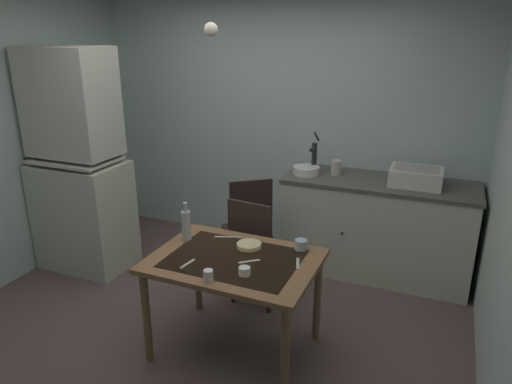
# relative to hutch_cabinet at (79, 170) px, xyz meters

# --- Properties ---
(ground_plane) EXTENTS (4.96, 4.96, 0.00)m
(ground_plane) POSITION_rel_hutch_cabinet_xyz_m (1.54, -0.54, -0.97)
(ground_plane) COLOR brown
(wall_back) EXTENTS (4.06, 0.10, 2.65)m
(wall_back) POSITION_rel_hutch_cabinet_xyz_m (1.54, 1.27, 0.35)
(wall_back) COLOR silver
(wall_back) RESTS_ON ground
(hutch_cabinet) EXTENTS (0.83, 0.56, 2.08)m
(hutch_cabinet) POSITION_rel_hutch_cabinet_xyz_m (0.00, 0.00, 0.00)
(hutch_cabinet) COLOR beige
(hutch_cabinet) RESTS_ON ground
(counter_cabinet) EXTENTS (1.72, 0.64, 0.92)m
(counter_cabinet) POSITION_rel_hutch_cabinet_xyz_m (2.63, 0.90, -0.51)
(counter_cabinet) COLOR beige
(counter_cabinet) RESTS_ON ground
(sink_basin) EXTENTS (0.44, 0.34, 0.15)m
(sink_basin) POSITION_rel_hutch_cabinet_xyz_m (2.93, 0.90, 0.02)
(sink_basin) COLOR white
(sink_basin) RESTS_ON counter_cabinet
(hand_pump) EXTENTS (0.05, 0.27, 0.39)m
(hand_pump) POSITION_rel_hutch_cabinet_xyz_m (1.99, 0.95, 0.12)
(hand_pump) COLOR #232328
(hand_pump) RESTS_ON counter_cabinet
(mixing_bowl_counter) EXTENTS (0.25, 0.25, 0.07)m
(mixing_bowl_counter) POSITION_rel_hutch_cabinet_xyz_m (1.95, 0.85, -0.02)
(mixing_bowl_counter) COLOR white
(mixing_bowl_counter) RESTS_ON counter_cabinet
(stoneware_crock) EXTENTS (0.10, 0.10, 0.14)m
(stoneware_crock) POSITION_rel_hutch_cabinet_xyz_m (2.21, 0.94, 0.02)
(stoneware_crock) COLOR beige
(stoneware_crock) RESTS_ON counter_cabinet
(dining_table) EXTENTS (1.15, 0.84, 0.74)m
(dining_table) POSITION_rel_hutch_cabinet_xyz_m (1.89, -0.65, -0.33)
(dining_table) COLOR brown
(dining_table) RESTS_ON ground
(chair_far_side) EXTENTS (0.44, 0.44, 0.95)m
(chair_far_side) POSITION_rel_hutch_cabinet_xyz_m (1.79, -0.01, -0.47)
(chair_far_side) COLOR #2D2321
(chair_far_side) RESTS_ON ground
(chair_by_counter) EXTENTS (0.56, 0.56, 0.99)m
(chair_by_counter) POSITION_rel_hutch_cabinet_xyz_m (1.57, 0.35, -0.46)
(chair_by_counter) COLOR #2E201C
(chair_by_counter) RESTS_ON ground
(serving_bowl_wide) EXTENTS (0.18, 0.18, 0.03)m
(serving_bowl_wide) POSITION_rel_hutch_cabinet_xyz_m (1.92, -0.44, -0.22)
(serving_bowl_wide) COLOR beige
(serving_bowl_wide) RESTS_ON dining_table
(teacup_cream) EXTENTS (0.09, 0.09, 0.07)m
(teacup_cream) POSITION_rel_hutch_cabinet_xyz_m (2.27, -0.34, -0.20)
(teacup_cream) COLOR #9EB2C6
(teacup_cream) RESTS_ON dining_table
(teacup_mint) EXTENTS (0.08, 0.08, 0.06)m
(teacup_mint) POSITION_rel_hutch_cabinet_xyz_m (2.05, -0.83, -0.21)
(teacup_mint) COLOR white
(teacup_mint) RESTS_ON dining_table
(mug_tall) EXTENTS (0.06, 0.06, 0.07)m
(mug_tall) POSITION_rel_hutch_cabinet_xyz_m (1.87, -0.98, -0.20)
(mug_tall) COLOR white
(mug_tall) RESTS_ON dining_table
(glass_bottle) EXTENTS (0.07, 0.07, 0.29)m
(glass_bottle) POSITION_rel_hutch_cabinet_xyz_m (1.43, -0.50, -0.12)
(glass_bottle) COLOR #B7BCC1
(glass_bottle) RESTS_ON dining_table
(table_knife) EXTENTS (0.20, 0.09, 0.00)m
(table_knife) POSITION_rel_hutch_cabinet_xyz_m (1.71, -0.35, -0.23)
(table_knife) COLOR silver
(table_knife) RESTS_ON dining_table
(teaspoon_near_bowl) EXTENTS (0.07, 0.16, 0.00)m
(teaspoon_near_bowl) POSITION_rel_hutch_cabinet_xyz_m (2.32, -0.55, -0.23)
(teaspoon_near_bowl) COLOR beige
(teaspoon_near_bowl) RESTS_ON dining_table
(teaspoon_by_cup) EXTENTS (0.12, 0.11, 0.00)m
(teaspoon_by_cup) POSITION_rel_hutch_cabinet_xyz_m (2.01, -0.65, -0.23)
(teaspoon_by_cup) COLOR beige
(teaspoon_by_cup) RESTS_ON dining_table
(serving_spoon) EXTENTS (0.04, 0.15, 0.00)m
(serving_spoon) POSITION_rel_hutch_cabinet_xyz_m (1.64, -0.84, -0.23)
(serving_spoon) COLOR beige
(serving_spoon) RESTS_ON dining_table
(pendant_bulb) EXTENTS (0.08, 0.08, 0.08)m
(pendant_bulb) POSITION_rel_hutch_cabinet_xyz_m (1.81, -0.73, 1.25)
(pendant_bulb) COLOR #F9EFCC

